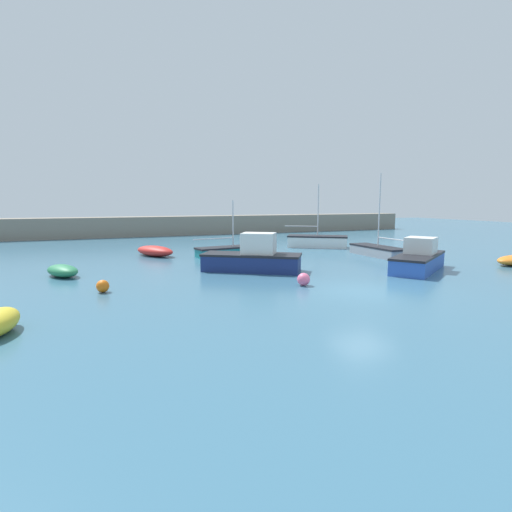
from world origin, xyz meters
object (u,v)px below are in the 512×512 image
(open_tender_yellow, at_px, (155,251))
(mooring_buoy_pink, at_px, (304,279))
(sailboat_short_mast, at_px, (317,241))
(mooring_buoy_orange, at_px, (103,286))
(cabin_cruiser_white, at_px, (419,259))
(sailboat_twin_hulled, at_px, (233,251))
(sailboat_tall_mast, at_px, (378,251))
(motorboat_with_cabin, at_px, (253,258))
(dinghy_near_pier, at_px, (63,271))

(open_tender_yellow, distance_m, mooring_buoy_pink, 13.58)
(open_tender_yellow, xyz_separation_m, sailboat_short_mast, (13.38, 0.46, 0.14))
(mooring_buoy_orange, bearing_deg, cabin_cruiser_white, -2.67)
(cabin_cruiser_white, bearing_deg, mooring_buoy_orange, -36.33)
(sailboat_twin_hulled, distance_m, open_tender_yellow, 5.50)
(open_tender_yellow, bearing_deg, sailboat_tall_mast, -141.83)
(sailboat_twin_hulled, xyz_separation_m, open_tender_yellow, (-5.15, 1.92, 0.01))
(sailboat_tall_mast, xyz_separation_m, mooring_buoy_pink, (-9.60, -6.81, -0.09))
(motorboat_with_cabin, height_order, mooring_buoy_pink, motorboat_with_cabin)
(sailboat_twin_hulled, height_order, mooring_buoy_orange, sailboat_twin_hulled)
(sailboat_short_mast, bearing_deg, dinghy_near_pier, -126.71)
(mooring_buoy_orange, bearing_deg, dinghy_near_pier, 111.93)
(mooring_buoy_pink, bearing_deg, mooring_buoy_orange, 166.99)
(sailboat_short_mast, bearing_deg, sailboat_tall_mast, -45.85)
(cabin_cruiser_white, distance_m, mooring_buoy_pink, 7.99)
(cabin_cruiser_white, bearing_deg, sailboat_short_mast, -126.43)
(sailboat_tall_mast, xyz_separation_m, mooring_buoy_orange, (-18.12, -4.84, -0.12))
(sailboat_tall_mast, height_order, sailboat_short_mast, sailboat_tall_mast)
(sailboat_short_mast, relative_size, mooring_buoy_orange, 9.77)
(motorboat_with_cabin, height_order, open_tender_yellow, motorboat_with_cabin)
(mooring_buoy_orange, relative_size, mooring_buoy_pink, 0.91)
(dinghy_near_pier, relative_size, mooring_buoy_orange, 4.95)
(cabin_cruiser_white, relative_size, dinghy_near_pier, 2.08)
(cabin_cruiser_white, relative_size, motorboat_with_cabin, 0.99)
(dinghy_near_pier, relative_size, sailboat_short_mast, 0.51)
(dinghy_near_pier, xyz_separation_m, mooring_buoy_pink, (10.36, -6.53, -0.02))
(open_tender_yellow, bearing_deg, sailboat_short_mast, -117.88)
(motorboat_with_cabin, height_order, sailboat_short_mast, sailboat_short_mast)
(cabin_cruiser_white, bearing_deg, open_tender_yellow, -75.51)
(dinghy_near_pier, distance_m, sailboat_short_mast, 19.95)
(sailboat_short_mast, height_order, mooring_buoy_orange, sailboat_short_mast)
(mooring_buoy_orange, bearing_deg, open_tender_yellow, 71.33)
(cabin_cruiser_white, xyz_separation_m, motorboat_with_cabin, (-8.61, 3.23, 0.08))
(mooring_buoy_pink, bearing_deg, open_tender_yellow, 111.18)
(open_tender_yellow, height_order, mooring_buoy_pink, open_tender_yellow)
(mooring_buoy_orange, bearing_deg, motorboat_with_cabin, 17.54)
(sailboat_short_mast, height_order, mooring_buoy_pink, sailboat_short_mast)
(sailboat_twin_hulled, relative_size, cabin_cruiser_white, 1.04)
(dinghy_near_pier, relative_size, open_tender_yellow, 0.71)
(sailboat_short_mast, xyz_separation_m, mooring_buoy_pink, (-8.47, -13.12, -0.21))
(motorboat_with_cabin, bearing_deg, dinghy_near_pier, 21.14)
(sailboat_twin_hulled, bearing_deg, motorboat_with_cabin, -108.00)
(mooring_buoy_pink, bearing_deg, sailboat_twin_hulled, 88.72)
(open_tender_yellow, bearing_deg, cabin_cruiser_white, -161.68)
(cabin_cruiser_white, xyz_separation_m, mooring_buoy_orange, (-16.41, 0.76, -0.38))
(sailboat_twin_hulled, height_order, cabin_cruiser_white, sailboat_twin_hulled)
(open_tender_yellow, bearing_deg, sailboat_twin_hulled, -140.32)
(dinghy_near_pier, bearing_deg, motorboat_with_cabin, 50.79)
(cabin_cruiser_white, distance_m, open_tender_yellow, 17.18)
(sailboat_tall_mast, relative_size, sailboat_twin_hulled, 1.00)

